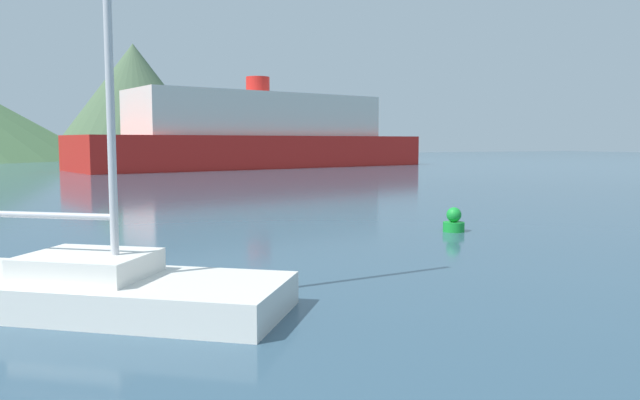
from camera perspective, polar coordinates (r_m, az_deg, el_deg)
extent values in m
cube|color=white|center=(9.99, -20.33, -7.97)|extent=(5.94, 5.22, 0.50)
cube|color=white|center=(9.90, -20.41, -5.60)|extent=(2.28, 2.22, 0.35)
cylinder|color=#BCBCC1|center=(9.68, -18.86, 16.11)|extent=(0.12, 0.12, 7.70)
cylinder|color=#BCBCC1|center=(10.30, -24.69, -1.25)|extent=(2.17, 1.69, 0.10)
cube|color=red|center=(60.15, -5.66, 4.42)|extent=(35.26, 15.53, 2.99)
cube|color=silver|center=(60.19, -5.69, 7.73)|extent=(24.95, 12.18, 3.97)
cylinder|color=red|center=(60.37, -5.71, 10.38)|extent=(2.23, 2.23, 1.60)
cylinder|color=green|center=(17.69, 12.13, -2.41)|extent=(0.59, 0.59, 0.27)
sphere|color=green|center=(17.64, 12.15, -1.32)|extent=(0.41, 0.41, 0.41)
cone|color=#4C6647|center=(103.28, -16.63, 8.70)|extent=(26.30, 26.30, 17.68)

